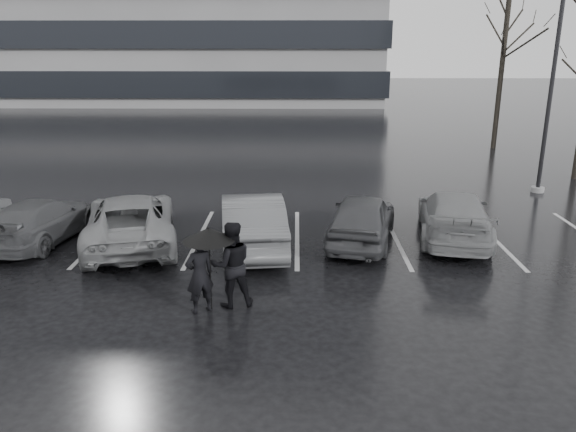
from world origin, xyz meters
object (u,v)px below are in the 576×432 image
(pedestrian_left, at_px, (200,275))
(tree_north, at_px, (502,65))
(pedestrian_right, at_px, (231,264))
(car_west_a, at_px, (252,220))
(car_main, at_px, (362,218))
(car_west_b, at_px, (131,220))
(car_east, at_px, (454,215))
(car_west_c, at_px, (41,220))
(lamp_post, at_px, (552,84))

(pedestrian_left, xyz_separation_m, tree_north, (12.38, 19.17, 3.43))
(pedestrian_left, distance_m, pedestrian_right, 0.70)
(car_west_a, distance_m, pedestrian_left, 3.96)
(car_main, relative_size, pedestrian_left, 2.47)
(car_main, distance_m, car_west_b, 6.36)
(car_east, distance_m, tree_north, 16.06)
(car_west_c, relative_size, car_east, 0.90)
(car_main, bearing_deg, car_west_c, 13.71)
(car_west_a, distance_m, tree_north, 19.51)
(car_main, bearing_deg, tree_north, -107.00)
(car_west_a, relative_size, pedestrian_left, 2.78)
(car_main, height_order, tree_north, tree_north)
(car_west_a, distance_m, lamp_post, 12.28)
(pedestrian_right, bearing_deg, car_west_a, -108.68)
(car_west_a, height_order, pedestrian_left, pedestrian_left)
(pedestrian_left, xyz_separation_m, lamp_post, (10.96, 9.95, 3.10))
(car_west_a, relative_size, tree_north, 0.54)
(car_west_a, bearing_deg, pedestrian_left, 71.23)
(car_west_a, bearing_deg, car_main, -179.05)
(car_east, relative_size, lamp_post, 0.54)
(car_main, relative_size, car_west_b, 0.81)
(car_west_b, distance_m, tree_north, 21.55)
(car_main, height_order, car_west_c, car_main)
(lamp_post, bearing_deg, car_west_c, -160.52)
(car_west_a, xyz_separation_m, car_east, (5.64, 0.81, -0.08))
(car_main, height_order, pedestrian_left, pedestrian_left)
(pedestrian_left, relative_size, lamp_post, 0.19)
(car_west_b, bearing_deg, tree_north, -148.91)
(lamp_post, bearing_deg, pedestrian_left, -137.79)
(car_east, xyz_separation_m, pedestrian_right, (-5.80, -4.38, 0.25))
(car_west_b, relative_size, tree_north, 0.59)
(car_west_b, bearing_deg, car_main, 168.20)
(lamp_post, xyz_separation_m, tree_north, (1.42, 9.22, 0.33))
(car_west_a, height_order, car_west_c, car_west_a)
(pedestrian_left, distance_m, tree_north, 23.08)
(car_west_c, relative_size, lamp_post, 0.49)
(car_east, bearing_deg, pedestrian_left, 46.75)
(tree_north, bearing_deg, pedestrian_right, -121.98)
(car_east, bearing_deg, lamp_post, -120.40)
(pedestrian_left, bearing_deg, car_main, -162.25)
(tree_north, bearing_deg, car_west_c, -139.60)
(car_main, xyz_separation_m, pedestrian_left, (-3.78, -4.34, 0.13))
(car_west_a, height_order, lamp_post, lamp_post)
(car_west_b, height_order, tree_north, tree_north)
(car_east, bearing_deg, tree_north, -101.90)
(car_main, height_order, lamp_post, lamp_post)
(car_main, xyz_separation_m, car_west_a, (-3.01, -0.45, 0.06))
(pedestrian_left, relative_size, tree_north, 0.19)
(car_east, xyz_separation_m, tree_north, (5.97, 14.47, 3.58))
(lamp_post, bearing_deg, tree_north, 81.24)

